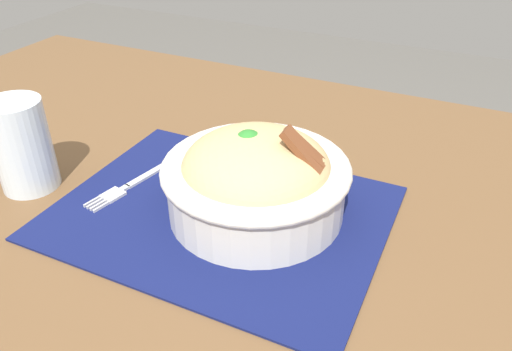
{
  "coord_description": "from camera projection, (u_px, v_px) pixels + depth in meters",
  "views": [
    {
      "loc": [
        -0.28,
        0.45,
        1.09
      ],
      "look_at": [
        -0.07,
        0.01,
        0.78
      ],
      "focal_mm": 35.36,
      "sensor_mm": 36.0,
      "label": 1
    }
  ],
  "objects": [
    {
      "name": "table",
      "position": [
        212.0,
        238.0,
        0.67
      ],
      "size": [
        1.33,
        0.85,
        0.72
      ],
      "color": "brown",
      "rests_on": "ground_plane"
    },
    {
      "name": "placemat",
      "position": [
        221.0,
        212.0,
        0.6
      ],
      "size": [
        0.38,
        0.3,
        0.0
      ],
      "primitive_type": "cube",
      "rotation": [
        0.0,
        0.0,
        0.01
      ],
      "color": "#11194C",
      "rests_on": "table"
    },
    {
      "name": "bowl",
      "position": [
        256.0,
        177.0,
        0.58
      ],
      "size": [
        0.23,
        0.23,
        0.12
      ],
      "color": "silver",
      "rests_on": "placemat"
    },
    {
      "name": "fork",
      "position": [
        128.0,
        186.0,
        0.64
      ],
      "size": [
        0.04,
        0.14,
        0.0
      ],
      "color": "silver",
      "rests_on": "placemat"
    },
    {
      "name": "drinking_glass",
      "position": [
        23.0,
        151.0,
        0.63
      ],
      "size": [
        0.07,
        0.07,
        0.12
      ],
      "color": "silver",
      "rests_on": "table"
    }
  ]
}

